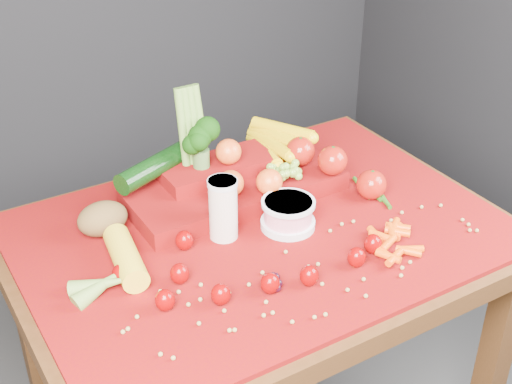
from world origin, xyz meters
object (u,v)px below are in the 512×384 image
milk_glass (223,207)px  produce_mound (241,173)px  yogurt_bowl (288,213)px  table (260,267)px

milk_glass → produce_mound: (0.13, 0.14, -0.02)m
yogurt_bowl → produce_mound: size_ratio=0.21×
table → yogurt_bowl: yogurt_bowl is taller
table → produce_mound: produce_mound is taller
table → milk_glass: (-0.08, 0.02, 0.18)m
table → milk_glass: milk_glass is taller
table → yogurt_bowl: (0.06, -0.02, 0.14)m
table → milk_glass: bearing=167.3°
produce_mound → milk_glass: bearing=-131.9°
yogurt_bowl → produce_mound: (-0.02, 0.18, 0.02)m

